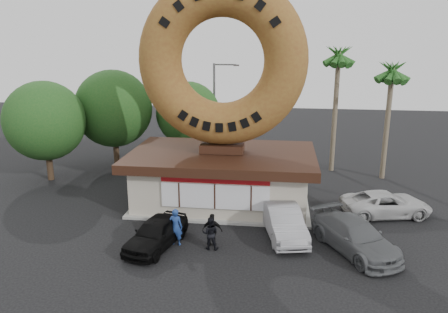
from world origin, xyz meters
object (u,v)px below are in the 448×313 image
(street_lamp, at_px, (216,107))
(person_left, at_px, (176,227))
(donut_shop, at_px, (222,176))
(car_grey, at_px, (355,236))
(car_white, at_px, (386,204))
(giant_donut, at_px, (222,61))
(car_black, at_px, (156,233))
(car_silver, at_px, (284,222))
(person_right, at_px, (212,230))
(person_center, at_px, (210,233))

(street_lamp, height_order, person_left, street_lamp)
(donut_shop, height_order, car_grey, donut_shop)
(street_lamp, bearing_deg, car_white, -43.03)
(donut_shop, bearing_deg, person_left, -104.49)
(donut_shop, bearing_deg, car_white, -4.36)
(donut_shop, xyz_separation_m, giant_donut, (0.00, 0.02, 6.93))
(car_black, bearing_deg, car_silver, 32.50)
(person_right, distance_m, car_black, 2.76)
(donut_shop, distance_m, street_lamp, 10.54)
(donut_shop, xyz_separation_m, person_left, (-1.53, -5.92, -0.81))
(person_center, xyz_separation_m, car_silver, (3.54, 1.92, -0.03))
(street_lamp, height_order, car_white, street_lamp)
(donut_shop, bearing_deg, car_black, -111.15)
(donut_shop, bearing_deg, person_right, -87.07)
(street_lamp, distance_m, person_right, 16.43)
(person_center, distance_m, person_right, 0.31)
(car_white, bearing_deg, person_left, 102.18)
(giant_donut, xyz_separation_m, person_center, (0.24, -6.18, -7.87))
(car_black, bearing_deg, street_lamp, 102.31)
(donut_shop, bearing_deg, car_grey, -37.32)
(car_grey, relative_size, car_white, 1.04)
(car_black, height_order, car_white, car_black)
(giant_donut, height_order, car_silver, giant_donut)
(car_white, bearing_deg, donut_shop, 72.97)
(person_center, relative_size, car_white, 0.32)
(donut_shop, height_order, car_white, donut_shop)
(giant_donut, distance_m, street_lamp, 11.01)
(person_left, bearing_deg, car_black, 28.08)
(person_right, bearing_deg, car_grey, -174.06)
(donut_shop, distance_m, car_white, 9.75)
(person_left, bearing_deg, person_center, 178.57)
(person_left, distance_m, car_silver, 5.57)
(street_lamp, xyz_separation_m, car_grey, (9.04, -15.50, -3.71))
(street_lamp, relative_size, person_center, 4.84)
(car_grey, bearing_deg, person_right, 154.63)
(giant_donut, bearing_deg, person_right, -87.08)
(street_lamp, xyz_separation_m, car_black, (-0.57, -16.29, -3.74))
(giant_donut, bearing_deg, car_silver, -48.41)
(car_silver, bearing_deg, person_center, -163.95)
(giant_donut, bearing_deg, person_left, -104.46)
(street_lamp, xyz_separation_m, person_right, (2.16, -15.88, -3.63))
(street_lamp, height_order, car_grey, street_lamp)
(car_silver, height_order, car_grey, car_silver)
(street_lamp, distance_m, car_black, 16.73)
(person_left, relative_size, car_grey, 0.36)
(street_lamp, bearing_deg, person_left, -88.83)
(car_black, xyz_separation_m, car_grey, (9.62, 0.80, 0.03))
(person_left, relative_size, car_white, 0.37)
(car_white, bearing_deg, street_lamp, 34.30)
(car_silver, xyz_separation_m, car_white, (5.89, 3.50, -0.08))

